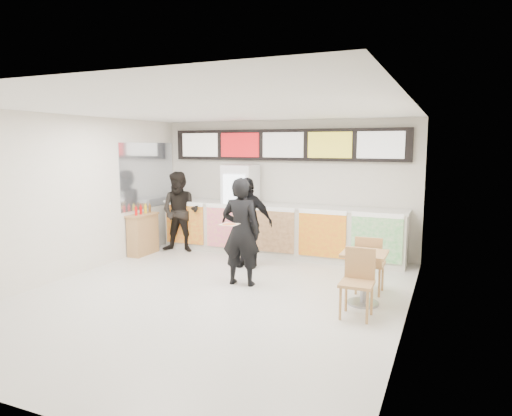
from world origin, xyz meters
The scene contains 15 objects.
floor centered at (0.00, 0.00, 0.00)m, with size 7.00×7.00×0.00m, color beige.
ceiling centered at (0.00, 0.00, 3.00)m, with size 7.00×7.00×0.00m, color white.
wall_back centered at (0.00, 3.50, 1.50)m, with size 6.00×6.00×0.00m, color silver.
wall_left centered at (-3.00, 0.00, 1.50)m, with size 7.00×7.00×0.00m, color silver.
wall_right centered at (3.00, 0.00, 1.50)m, with size 7.00×7.00×0.00m, color silver.
service_counter centered at (0.00, 3.09, 0.57)m, with size 5.56×0.77×1.14m.
menu_board centered at (0.00, 3.41, 2.45)m, with size 5.50×0.14×0.70m.
drinks_fridge centered at (-0.93, 3.11, 1.00)m, with size 0.70×0.67×2.00m.
mirror_panel centered at (-2.99, 2.45, 1.75)m, with size 0.01×2.00×1.50m, color #B2B7BF.
customer_main centered at (0.16, 0.80, 0.95)m, with size 0.69×0.45×1.90m, color black.
customer_left centered at (-2.20, 2.55, 0.92)m, with size 0.90×0.70×1.85m, color black.
customer_mid centered at (-0.26, 1.97, 0.91)m, with size 1.06×0.44×1.81m, color black.
pizza_slice centered at (0.16, 0.35, 1.16)m, with size 0.36×0.36×0.02m.
cafe_table centered at (2.33, 0.64, 0.57)m, with size 0.67×1.67×0.98m.
condiment_ledge centered at (-2.82, 1.96, 0.47)m, with size 0.33×0.82×1.10m.
Camera 1 is at (3.50, -6.27, 2.45)m, focal length 32.00 mm.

